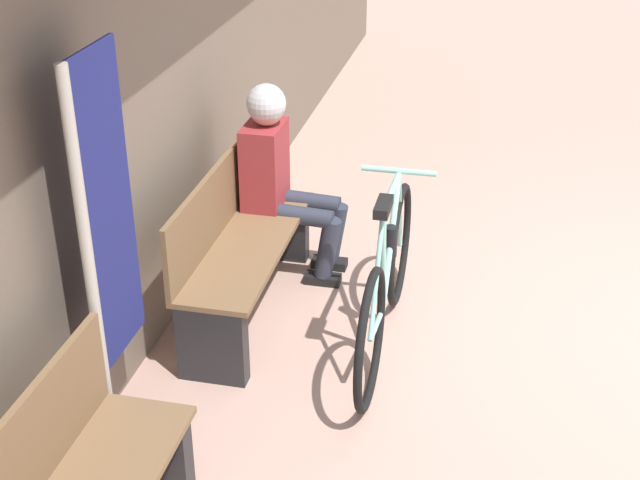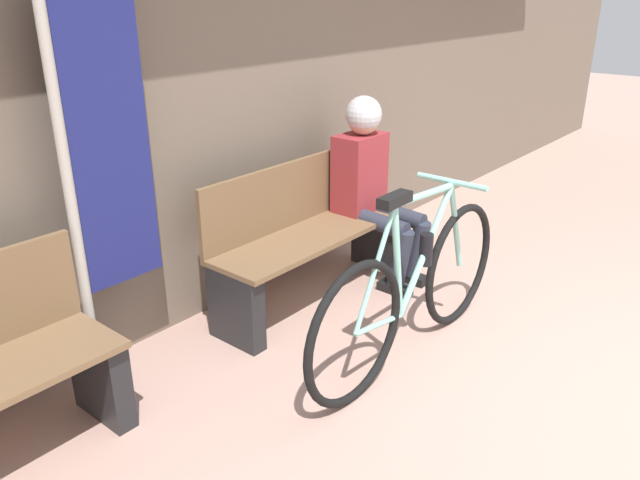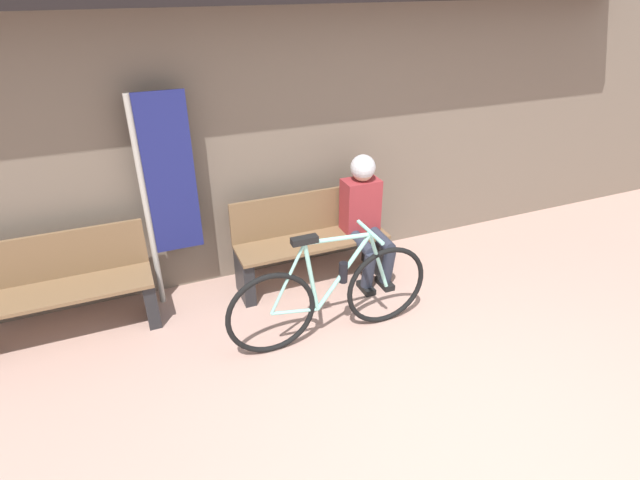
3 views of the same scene
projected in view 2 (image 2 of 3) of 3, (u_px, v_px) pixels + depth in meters
name	position (u px, v px, depth m)	size (l,w,h in m)	color
storefront_wall	(276.00, 16.00, 3.71)	(12.00, 0.56, 3.20)	#756656
park_bench_near	(308.00, 240.00, 3.82)	(1.43, 0.42, 0.85)	brown
bicycle	(414.00, 289.00, 3.19)	(1.71, 0.40, 0.96)	black
person_seated	(371.00, 177.00, 4.00)	(0.34, 0.60, 1.20)	#2D3342
banner_pole	(99.00, 163.00, 2.78)	(0.45, 0.05, 1.86)	#B7B2A8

